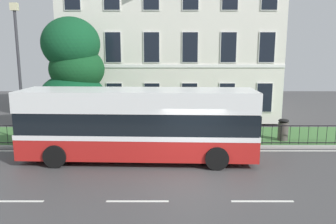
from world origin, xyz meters
name	(u,v)px	position (x,y,z in m)	size (l,w,h in m)	color
ground_plane	(195,173)	(0.00, 0.74, -0.02)	(60.00, 56.00, 0.18)	#424142
georgian_townhouse	(172,31)	(-0.85, 14.56, 6.24)	(14.53, 11.14, 12.18)	silver
iron_verge_railing	(173,135)	(-0.85, 4.40, 0.62)	(18.33, 0.04, 0.97)	black
evergreen_tree	(75,90)	(-6.28, 6.70, 2.58)	(4.65, 4.65, 6.95)	#423328
single_decker_bus	(140,123)	(-2.30, 2.36, 1.64)	(10.16, 2.88, 3.11)	red
street_lamp_post	(20,64)	(-8.53, 5.08, 4.08)	(0.36, 0.24, 6.93)	#333338
litter_bin	(285,130)	(5.02, 5.19, 0.69)	(0.54, 0.54, 1.14)	#4C4742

